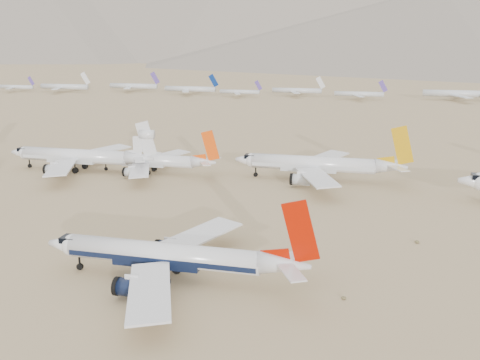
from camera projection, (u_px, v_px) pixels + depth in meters
The scene contains 6 objects.
ground at pixel (201, 288), 93.01m from camera, with size 7000.00×7000.00×0.00m, color #987D58.
main_airliner at pixel (174, 256), 94.67m from camera, with size 47.72×46.61×16.84m.
row2_gold_tail at pixel (320, 165), 161.58m from camera, with size 50.27×49.17×17.90m.
row2_orange_tail at pixel (152, 161), 170.42m from camera, with size 41.66×40.76×14.86m.
row2_white_trijet at pixel (83, 156), 173.07m from camera, with size 49.26×48.14×17.46m.
distant_storage_row at pixel (345, 92), 382.95m from camera, with size 505.47×60.87×16.22m.
Camera 1 is at (26.88, -80.98, 42.06)m, focal length 40.00 mm.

